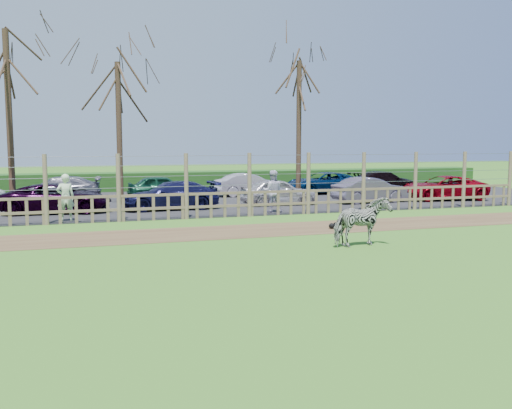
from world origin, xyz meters
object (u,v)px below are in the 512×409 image
object	(u,v)px
tree_left	(7,76)
car_5	(370,190)
car_13	(384,182)
car_12	(323,183)
tree_right	(299,96)
zebra	(362,222)
visitor_b	(272,191)
car_4	(279,192)
car_9	(58,189)
crow	(332,226)
visitor_a	(66,197)
car_3	(171,195)
car_10	(162,187)
car_6	(443,188)
tree_mid	(118,99)
car_11	(249,185)
car_2	(57,198)

from	to	relation	value
tree_left	car_5	world-z (taller)	tree_left
car_13	car_5	bearing A→B (deg)	137.31
car_12	tree_right	bearing A→B (deg)	-51.98
zebra	visitor_b	size ratio (longest dim) A/B	0.96
tree_right	car_4	xyz separation A→B (m)	(-2.07, -2.71, -4.60)
tree_right	car_9	xyz separation A→B (m)	(-11.80, 2.26, -4.60)
crow	car_9	bearing A→B (deg)	126.34
zebra	visitor_a	xyz separation A→B (m)	(-7.95, 7.70, 0.21)
crow	car_9	distance (m)	15.18
zebra	car_3	world-z (taller)	zebra
visitor_a	visitor_b	xyz separation A→B (m)	(8.09, 0.20, 0.00)
car_10	car_6	bearing A→B (deg)	-108.12
tree_mid	car_5	distance (m)	12.47
crow	car_10	bearing A→B (deg)	108.89
tree_mid	tree_right	xyz separation A→B (m)	(9.00, 0.50, 0.37)
car_4	car_10	world-z (taller)	same
car_3	car_12	world-z (taller)	same
tree_mid	crow	bearing A→B (deg)	-56.79
crow	car_9	xyz separation A→B (m)	(-8.99, 12.22, 0.53)
car_11	car_10	bearing A→B (deg)	92.06
visitor_a	car_13	world-z (taller)	visitor_a
car_10	car_12	xyz separation A→B (m)	(9.03, 0.33, 0.00)
car_2	car_12	size ratio (longest dim) A/B	1.00
crow	car_11	world-z (taller)	car_11
visitor_a	car_10	bearing A→B (deg)	-125.47
car_5	tree_mid	bearing A→B (deg)	72.33
car_3	car_11	xyz separation A→B (m)	(5.05, 4.89, 0.00)
tree_mid	car_2	size ratio (longest dim) A/B	1.58
car_6	tree_mid	bearing A→B (deg)	-91.64
tree_left	car_5	distance (m)	16.78
zebra	car_11	world-z (taller)	zebra
car_4	tree_mid	bearing A→B (deg)	74.95
visitor_b	car_5	bearing A→B (deg)	-143.64
crow	car_5	size ratio (longest dim) A/B	0.07
car_4	car_11	size ratio (longest dim) A/B	0.97
visitor_a	zebra	bearing A→B (deg)	133.52
tree_mid	car_10	bearing A→B (deg)	43.40
tree_left	car_11	xyz separation A→B (m)	(11.44, 3.40, -4.98)
visitor_b	car_2	size ratio (longest dim) A/B	0.40
car_9	car_13	size ratio (longest dim) A/B	1.00
zebra	car_3	xyz separation A→B (m)	(-3.70, 10.14, -0.06)
visitor_b	car_2	xyz separation A→B (m)	(-8.46, 2.48, -0.26)
car_3	car_11	bearing A→B (deg)	132.06
car_6	car_9	world-z (taller)	same
tree_right	car_9	bearing A→B (deg)	169.17
tree_right	car_5	xyz separation A→B (m)	(2.45, -3.07, -4.60)
tree_mid	car_10	distance (m)	5.23
tree_right	crow	world-z (taller)	tree_right
car_6	car_13	size ratio (longest dim) A/B	1.04
visitor_a	car_12	bearing A→B (deg)	-153.94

